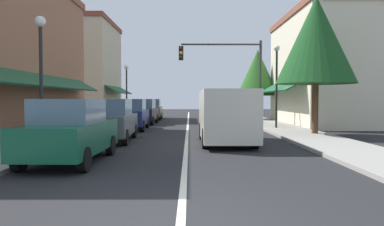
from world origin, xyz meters
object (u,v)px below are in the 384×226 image
Objects in this scene: parked_car_third_left at (131,115)px; tree_right_far at (258,73)px; street_lamp_left_near at (41,60)px; parked_car_second_left at (111,120)px; traffic_signal_mast_arm at (232,67)px; street_lamp_left_far at (127,83)px; tree_right_near at (316,40)px; van_in_lane at (226,115)px; parked_car_distant_left at (151,109)px; parked_car_far_left at (143,112)px; parked_car_nearest_left at (70,131)px; street_lamp_right_mid at (277,73)px.

parked_car_third_left is 0.71× the size of tree_right_far.
parked_car_second_left is at bearing 58.13° from street_lamp_left_near.
traffic_signal_mast_arm reaches higher than street_lamp_left_far.
parked_car_third_left is at bearing -152.85° from traffic_signal_mast_arm.
street_lamp_left_near is at bearing -155.32° from tree_right_near.
tree_right_far is (8.96, 9.15, 3.04)m from parked_car_third_left.
tree_right_near reaches higher than van_in_lane.
parked_car_second_left is at bearing -166.19° from tree_right_near.
street_lamp_left_far reaches higher than parked_car_distant_left.
tree_right_far is (10.61, 17.63, 0.83)m from street_lamp_left_near.
street_lamp_left_far is (-1.78, 3.57, 2.17)m from parked_car_far_left.
parked_car_nearest_left is 15.43m from parked_car_far_left.
traffic_signal_mast_arm reaches higher than parked_car_nearest_left.
tree_right_far is at bearing 64.73° from traffic_signal_mast_arm.
tree_right_far is (8.91, 19.87, 3.04)m from parked_car_nearest_left.
street_lamp_right_mid reaches higher than street_lamp_left_near.
parked_car_nearest_left is 10.72m from parked_car_third_left.
street_lamp_right_mid is (8.26, 5.71, 2.38)m from parked_car_second_left.
parked_car_nearest_left is 1.00× the size of parked_car_distant_left.
traffic_signal_mast_arm is 1.23× the size of street_lamp_left_near.
parked_car_far_left is 0.74× the size of traffic_signal_mast_arm.
street_lamp_left_near is (-1.73, -2.78, 2.21)m from parked_car_second_left.
parked_car_nearest_left is 1.00× the size of parked_car_second_left.
parked_car_third_left is at bearing -179.87° from street_lamp_right_mid.
street_lamp_left_near is 16.75m from street_lamp_left_far.
parked_car_distant_left is at bearing 90.92° from parked_car_nearest_left.
parked_car_nearest_left is at bearing -137.48° from van_in_lane.
parked_car_nearest_left is at bearing -89.05° from parked_car_far_left.
street_lamp_left_near is at bearing -123.41° from parked_car_second_left.
van_in_lane reaches higher than parked_car_nearest_left.
parked_car_distant_left is 0.85× the size of street_lamp_right_mid.
tree_right_near is (3.27, -6.54, 0.70)m from traffic_signal_mast_arm.
parked_car_nearest_left is 20.91m from parked_car_distant_left.
parked_car_far_left is 1.00× the size of parked_car_distant_left.
tree_right_far reaches higher than street_lamp_left_far.
parked_car_far_left is at bearing -153.35° from tree_right_far.
parked_car_third_left is 0.80× the size of van_in_lane.
parked_car_nearest_left is 3.58m from street_lamp_left_near.
parked_car_far_left is 6.90m from traffic_signal_mast_arm.
parked_car_nearest_left is at bearing -91.57° from parked_car_distant_left.
parked_car_third_left is at bearing -90.03° from parked_car_far_left.
street_lamp_right_mid reaches higher than parked_car_second_left.
tree_right_near is (11.07, -11.68, 1.52)m from street_lamp_left_far.
parked_car_second_left is 5.69m from parked_car_third_left.
parked_car_second_left is 0.93× the size of street_lamp_left_far.
parked_car_nearest_left is 0.62× the size of tree_right_near.
street_lamp_left_near is 1.02× the size of street_lamp_left_far.
van_in_lane is 1.16× the size of street_lamp_left_far.
parked_car_third_left is 1.00× the size of parked_car_distant_left.
street_lamp_left_far is at bearing 140.49° from street_lamp_right_mid.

